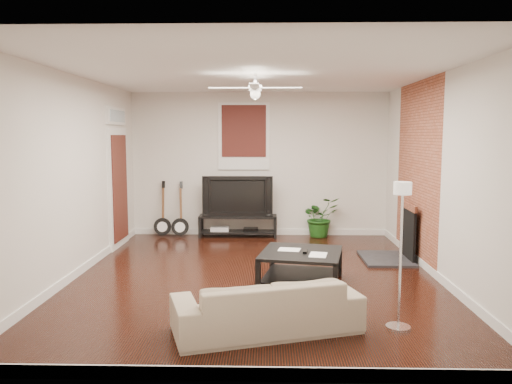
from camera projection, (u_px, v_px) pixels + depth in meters
room at (255, 177)px, 6.86m from camera, size 5.01×6.01×2.81m
brick_accent at (417, 172)px, 7.79m from camera, size 0.02×2.20×2.80m
fireplace at (396, 232)px, 7.90m from camera, size 0.80×1.10×0.92m
window_back at (244, 136)px, 9.75m from camera, size 1.00×0.06×1.30m
door_left at (119, 176)px, 8.82m from camera, size 0.08×1.00×2.50m
tv_stand at (238, 226)px, 9.76m from camera, size 1.50×0.40×0.42m
tv at (238, 195)px, 9.71m from camera, size 1.35×0.18×0.78m
coffee_table at (301, 267)px, 6.68m from camera, size 1.21×1.21×0.43m
sofa at (267, 305)px, 5.04m from camera, size 1.99×1.25×0.54m
floor_lamp at (400, 256)px, 5.05m from camera, size 0.31×0.31×1.52m
potted_plant at (320, 217)px, 9.74m from camera, size 0.89×0.84×0.78m
guitar_left at (162, 209)px, 9.73m from camera, size 0.36×0.27×1.09m
guitar_right at (180, 209)px, 9.69m from camera, size 0.38×0.30×1.09m
ceiling_fan at (255, 88)px, 6.72m from camera, size 1.24×1.24×0.32m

